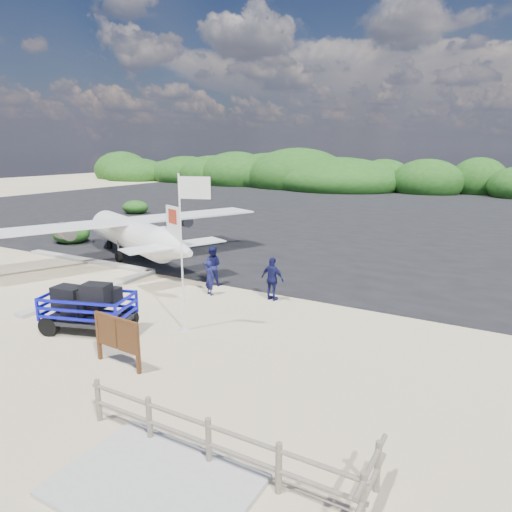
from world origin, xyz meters
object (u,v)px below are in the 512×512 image
Objects in this scene: flagpole at (184,330)px; crew_a at (210,278)px; signboard at (119,366)px; crew_c at (272,279)px; baggage_cart at (91,331)px; crew_b at (212,266)px.

flagpole is 3.92m from crew_a.
flagpole reaches higher than signboard.
crew_c is (1.13, 4.23, 0.88)m from flagpole.
crew_b reaches higher than baggage_cart.
crew_b is (0.52, 6.38, 0.89)m from baggage_cart.
signboard is at bearing 82.71° from crew_b.
flagpole reaches higher than crew_b.
crew_b reaches higher than crew_a.
crew_a is at bearing 97.81° from crew_b.
crew_b is (-0.71, 1.19, 0.15)m from crew_a.
crew_c is at bearing 39.26° from baggage_cart.
flagpole is 2.85× the size of signboard.
signboard is 7.34m from crew_c.
crew_a reaches higher than baggage_cart.
crew_b is at bearing -35.09° from crew_a.
baggage_cart is at bearing 62.24° from crew_b.
crew_c is at bearing -141.63° from crew_a.
flagpole is at bearing 13.56° from baggage_cart.
baggage_cart is at bearing 64.10° from crew_c.
baggage_cart is 3.13m from flagpole.
crew_a is at bearing 112.15° from flagpole.
crew_c reaches higher than crew_a.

